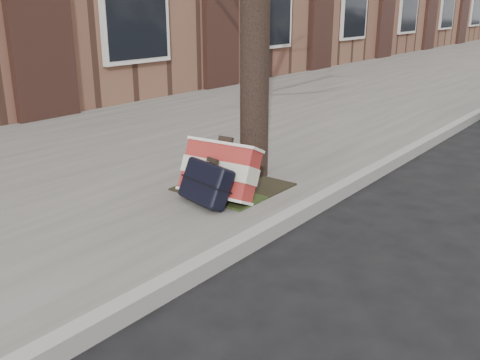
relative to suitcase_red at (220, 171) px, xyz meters
The scene contains 5 objects.
ground 2.14m from the suitcase_red, 25.11° to the right, with size 120.00×120.00×0.00m, color black.
near_sidewalk 14.22m from the suitcase_red, 97.23° to the left, with size 5.00×70.00×0.12m, color gray.
dirt_patch 0.40m from the suitcase_red, 106.43° to the left, with size 0.85×0.85×0.01m, color black.
suitcase_red is the anchor object (origin of this frame).
suitcase_navy 0.19m from the suitcase_red, 89.47° to the right, with size 0.50×0.16×0.36m, color black.
Camera 1 is at (0.93, -2.45, 1.74)m, focal length 40.00 mm.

